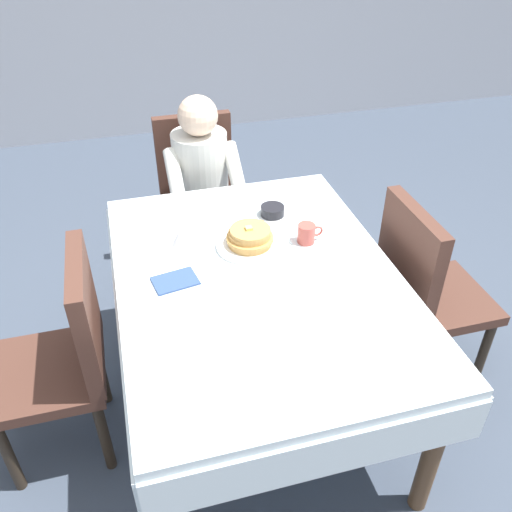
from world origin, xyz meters
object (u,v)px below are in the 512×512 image
Objects in this scene: fork_left_of_plate at (206,255)px; chair_left_side at (67,350)px; breakfast_stack at (250,236)px; dining_table_main at (258,293)px; knife_right_of_plate at (293,242)px; chair_diner at (199,187)px; spoon_near_edge at (278,289)px; cup_coffee at (307,233)px; plate_breakfast at (249,245)px; chair_right_side at (423,285)px; syrup_pitcher at (180,237)px; diner_person at (202,178)px; bowl_butter at (272,211)px.

chair_left_side is at bearing 113.67° from fork_left_of_plate.
breakfast_stack is (0.79, 0.20, 0.26)m from chair_left_side.
dining_table_main is 7.62× the size of knife_right_of_plate.
dining_table_main is 1.18m from chair_diner.
breakfast_stack is 0.32m from spoon_near_edge.
cup_coffee is 0.44m from fork_left_of_plate.
spoon_near_edge is (0.03, -0.31, -0.01)m from plate_breakfast.
knife_right_of_plate is (-0.57, 0.18, 0.21)m from chair_right_side.
dining_table_main is 0.42m from syrup_pitcher.
breakfast_stack is (0.06, -0.81, 0.12)m from diner_person.
diner_person reaches higher than spoon_near_edge.
chair_right_side is (0.81, -1.17, 0.00)m from chair_diner.
spoon_near_edge is (0.22, -0.29, 0.00)m from fork_left_of_plate.
chair_diner is 5.17× the size of fork_left_of_plate.
knife_right_of_plate is at bearing -108.04° from chair_right_side.
chair_diner is at bearing -90.00° from diner_person.
dining_table_main is 0.23m from plate_breakfast.
fork_left_of_plate is (-0.17, 0.18, 0.09)m from dining_table_main.
chair_left_side is 1.00× the size of chair_right_side.
chair_left_side is 8.23× the size of cup_coffee.
syrup_pitcher is (-0.22, -0.87, 0.25)m from chair_diner.
syrup_pitcher is (0.51, 0.30, 0.25)m from chair_left_side.
chair_diner is 1.30m from spoon_near_edge.
plate_breakfast is (0.05, -0.97, 0.22)m from chair_diner.
chair_diner reaches higher than spoon_near_edge.
diner_person reaches higher than dining_table_main.
spoon_near_edge is (0.05, -0.11, 0.09)m from dining_table_main.
dining_table_main is at bearing -95.57° from breakfast_stack.
chair_right_side is at bearing -90.00° from chair_left_side.
chair_right_side is at bearing 128.62° from diner_person.
dining_table_main is at bearing 91.93° from chair_diner.
diner_person is 1.20× the size of chair_left_side.
chair_right_side is (0.77, 0.00, -0.12)m from dining_table_main.
diner_person is 7.47× the size of spoon_near_edge.
dining_table_main is 0.25m from breakfast_stack.
chair_left_side is 1.54m from chair_right_side.
plate_breakfast is (0.05, -0.81, 0.08)m from diner_person.
diner_person reaches higher than knife_right_of_plate.
fork_left_of_plate is (0.09, -0.11, -0.04)m from syrup_pitcher.
fork_left_of_plate is 0.90× the size of knife_right_of_plate.
diner_person is 5.60× the size of knife_right_of_plate.
chair_diner is at bearing -145.30° from chair_right_side.
chair_left_side reaches higher than fork_left_of_plate.
breakfast_stack reaches higher than cup_coffee.
bowl_butter is at bearing -66.07° from chair_left_side.
chair_right_side reaches higher than bowl_butter.
diner_person is at bearing 109.81° from cup_coffee.
chair_diner is 0.93m from syrup_pitcher.
diner_person is 10.18× the size of bowl_butter.
chair_left_side is 0.66m from fork_left_of_plate.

